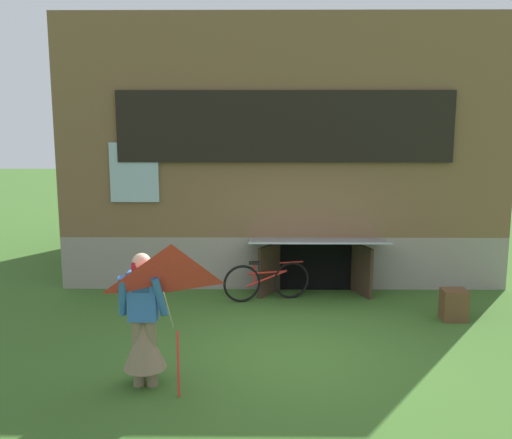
{
  "coord_description": "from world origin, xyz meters",
  "views": [
    {
      "loc": [
        -0.43,
        -7.64,
        3.21
      ],
      "look_at": [
        -0.51,
        0.78,
        1.74
      ],
      "focal_mm": 40.48,
      "sensor_mm": 36.0,
      "label": 1
    }
  ],
  "objects_px": {
    "bicycle_red": "(267,281)",
    "wooden_crate": "(454,305)",
    "kite": "(172,287)",
    "person": "(144,331)"
  },
  "relations": [
    {
      "from": "person",
      "to": "kite",
      "type": "relative_size",
      "value": 0.93
    },
    {
      "from": "bicycle_red",
      "to": "wooden_crate",
      "type": "relative_size",
      "value": 3.04
    },
    {
      "from": "person",
      "to": "wooden_crate",
      "type": "height_order",
      "value": "person"
    },
    {
      "from": "kite",
      "to": "wooden_crate",
      "type": "xyz_separation_m",
      "value": [
        4.08,
        2.93,
        -1.16
      ]
    },
    {
      "from": "person",
      "to": "bicycle_red",
      "type": "distance_m",
      "value": 3.73
    },
    {
      "from": "kite",
      "to": "wooden_crate",
      "type": "relative_size",
      "value": 3.52
    },
    {
      "from": "kite",
      "to": "wooden_crate",
      "type": "distance_m",
      "value": 5.16
    },
    {
      "from": "bicycle_red",
      "to": "wooden_crate",
      "type": "distance_m",
      "value": 3.18
    },
    {
      "from": "person",
      "to": "kite",
      "type": "bearing_deg",
      "value": -44.62
    },
    {
      "from": "bicycle_red",
      "to": "person",
      "type": "bearing_deg",
      "value": -128.98
    }
  ]
}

